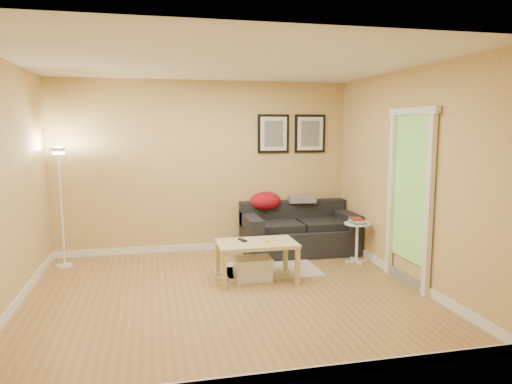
% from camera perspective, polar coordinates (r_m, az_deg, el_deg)
% --- Properties ---
extents(floor, '(4.50, 4.50, 0.00)m').
position_cam_1_polar(floor, '(5.55, -3.70, -12.17)').
color(floor, '#A17945').
rests_on(floor, ground).
extents(ceiling, '(4.50, 4.50, 0.00)m').
position_cam_1_polar(ceiling, '(5.26, -3.96, 15.48)').
color(ceiling, white).
rests_on(ceiling, wall_back).
extents(wall_back, '(4.50, 0.00, 4.50)m').
position_cam_1_polar(wall_back, '(7.23, -6.27, 3.05)').
color(wall_back, '#DDBB71').
rests_on(wall_back, ground).
extents(wall_front, '(4.50, 0.00, 4.50)m').
position_cam_1_polar(wall_front, '(3.31, 1.50, -2.60)').
color(wall_front, '#DDBB71').
rests_on(wall_front, ground).
extents(wall_left, '(0.00, 4.00, 4.00)m').
position_cam_1_polar(wall_left, '(5.39, -28.18, 0.53)').
color(wall_left, '#DDBB71').
rests_on(wall_left, ground).
extents(wall_right, '(0.00, 4.00, 4.00)m').
position_cam_1_polar(wall_right, '(6.02, 17.85, 1.76)').
color(wall_right, '#DDBB71').
rests_on(wall_right, ground).
extents(baseboard_back, '(4.50, 0.02, 0.10)m').
position_cam_1_polar(baseboard_back, '(7.43, -6.12, -6.61)').
color(baseboard_back, white).
rests_on(baseboard_back, ground).
extents(baseboard_front, '(4.50, 0.02, 0.10)m').
position_cam_1_polar(baseboard_front, '(3.75, 1.39, -21.69)').
color(baseboard_front, white).
rests_on(baseboard_front, ground).
extents(baseboard_left, '(0.02, 4.00, 0.10)m').
position_cam_1_polar(baseboard_left, '(5.67, -27.25, -12.10)').
color(baseboard_left, white).
rests_on(baseboard_left, ground).
extents(baseboard_right, '(0.02, 4.00, 0.10)m').
position_cam_1_polar(baseboard_right, '(6.26, 17.29, -9.68)').
color(baseboard_right, white).
rests_on(baseboard_right, ground).
extents(sofa, '(1.70, 0.90, 0.75)m').
position_cam_1_polar(sofa, '(7.20, 5.29, -4.40)').
color(sofa, black).
rests_on(sofa, ground).
extents(red_throw, '(0.48, 0.36, 0.28)m').
position_cam_1_polar(red_throw, '(7.25, 1.16, -1.11)').
color(red_throw, '#AA0F24').
rests_on(red_throw, sofa).
extents(plaid_throw, '(0.45, 0.32, 0.10)m').
position_cam_1_polar(plaid_throw, '(7.43, 5.59, -0.85)').
color(plaid_throw, tan).
rests_on(plaid_throw, sofa).
extents(framed_print_left, '(0.50, 0.04, 0.60)m').
position_cam_1_polar(framed_print_left, '(7.38, 2.12, 7.08)').
color(framed_print_left, black).
rests_on(framed_print_left, wall_back).
extents(framed_print_right, '(0.50, 0.04, 0.60)m').
position_cam_1_polar(framed_print_right, '(7.55, 6.56, 7.06)').
color(framed_print_right, black).
rests_on(framed_print_right, wall_back).
extents(area_rug, '(1.25, 0.85, 0.01)m').
position_cam_1_polar(area_rug, '(6.39, 1.86, -9.37)').
color(area_rug, beige).
rests_on(area_rug, ground).
extents(green_runner, '(0.70, 0.50, 0.01)m').
position_cam_1_polar(green_runner, '(6.27, -1.83, -9.72)').
color(green_runner, '#668C4C').
rests_on(green_runner, ground).
extents(coffee_table, '(1.09, 0.80, 0.49)m').
position_cam_1_polar(coffee_table, '(5.92, 0.07, -8.38)').
color(coffee_table, tan).
rests_on(coffee_table, ground).
extents(remote_control, '(0.09, 0.17, 0.02)m').
position_cam_1_polar(remote_control, '(5.91, -1.66, -5.85)').
color(remote_control, black).
rests_on(remote_control, coffee_table).
extents(tape_roll, '(0.07, 0.07, 0.03)m').
position_cam_1_polar(tape_roll, '(5.83, 1.22, -6.00)').
color(tape_roll, yellow).
rests_on(tape_roll, coffee_table).
extents(storage_bin, '(0.46, 0.34, 0.29)m').
position_cam_1_polar(storage_bin, '(5.97, -0.40, -9.27)').
color(storage_bin, white).
rests_on(storage_bin, ground).
extents(side_table, '(0.37, 0.37, 0.56)m').
position_cam_1_polar(side_table, '(6.84, 12.14, -6.00)').
color(side_table, white).
rests_on(side_table, ground).
extents(book_stack, '(0.21, 0.26, 0.07)m').
position_cam_1_polar(book_stack, '(6.75, 12.17, -3.41)').
color(book_stack, teal).
rests_on(book_stack, side_table).
extents(floor_lamp, '(0.21, 0.21, 1.64)m').
position_cam_1_polar(floor_lamp, '(6.89, -22.53, -2.13)').
color(floor_lamp, white).
rests_on(floor_lamp, ground).
extents(doorway, '(0.12, 1.01, 2.13)m').
position_cam_1_polar(doorway, '(5.90, 18.06, -1.06)').
color(doorway, white).
rests_on(doorway, ground).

